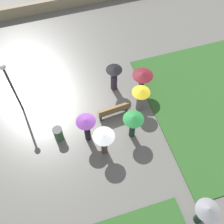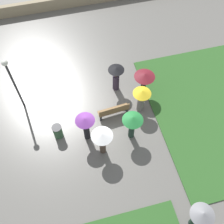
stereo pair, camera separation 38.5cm
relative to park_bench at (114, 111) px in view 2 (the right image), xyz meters
name	(u,v)px [view 2 (the right image)]	position (x,y,z in m)	size (l,w,h in m)	color
ground_plane	(98,113)	(0.83, -0.39, -0.47)	(90.00, 90.00, 0.00)	#66635E
parapet_wall	(68,2)	(0.83, -10.34, -0.02)	(45.00, 0.35, 0.89)	gray
park_bench	(114,111)	(0.00, 0.00, 0.00)	(1.81, 0.56, 0.90)	brown
lamp_post	(12,78)	(4.93, -1.96, 2.04)	(0.32, 0.32, 3.83)	#2D2D30
trash_bin	(58,132)	(3.26, 0.53, -0.01)	(0.53, 0.53, 0.91)	#335638
crowd_person_maroon	(144,78)	(-2.06, -1.08, 0.94)	(1.19, 1.19, 1.79)	black
crowd_person_yellow	(141,97)	(-1.57, -0.01, 0.75)	(1.01, 1.01, 1.78)	slate
crowd_person_white	(102,139)	(1.13, 2.03, 0.92)	(1.09, 1.09, 1.91)	#47382D
crowd_person_green	(132,122)	(-0.58, 1.52, 0.97)	(1.08, 1.08, 1.91)	#1E3328
crowd_person_black	(116,76)	(-0.62, -1.87, 0.67)	(0.93, 0.93, 1.86)	#2D2333
crowd_person_purple	(86,125)	(1.75, 1.01, 0.88)	(1.01, 1.01, 1.95)	black
lone_walker_mid_plaza	(200,217)	(-2.01, 6.64, 0.93)	(1.05, 1.05, 2.01)	#1E3328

